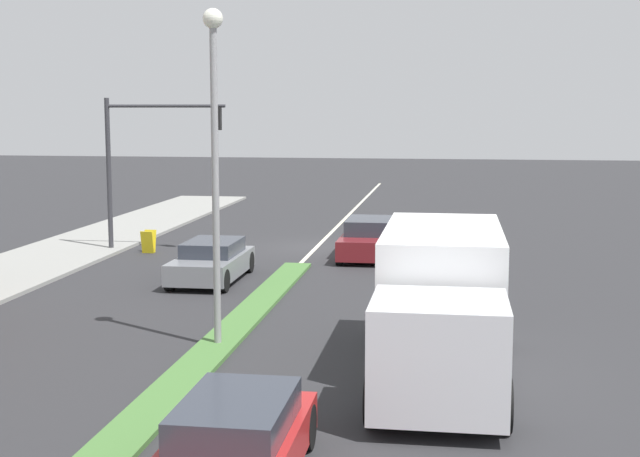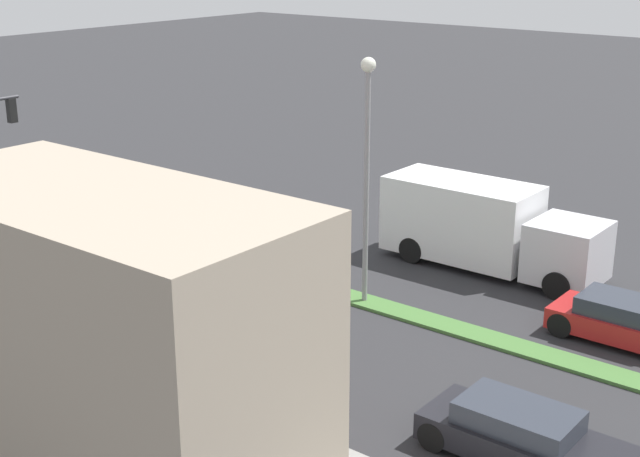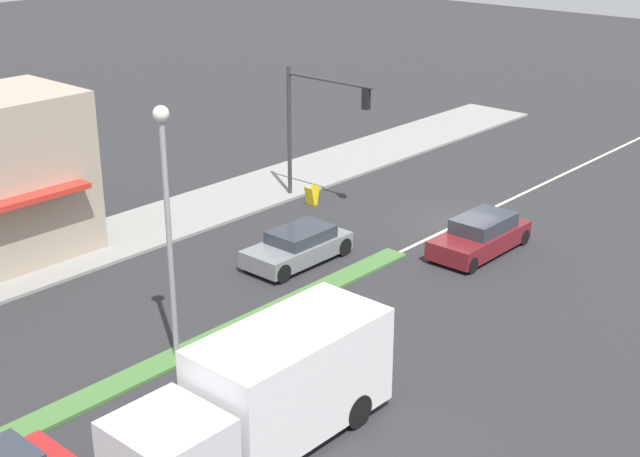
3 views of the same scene
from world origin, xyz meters
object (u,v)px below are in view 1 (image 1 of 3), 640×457
object	(u,v)px
street_lamp	(215,134)
suv_grey	(212,261)
traffic_signal_main	(145,147)
delivery_truck	(442,303)
hatchback_red	(234,446)
sedan_maroon	(369,239)
warning_aframe_sign	(149,242)

from	to	relation	value
street_lamp	suv_grey	xyz separation A→B (m)	(2.20, -7.49, -4.16)
traffic_signal_main	delivery_truck	size ratio (longest dim) A/B	0.75
delivery_truck	suv_grey	xyz separation A→B (m)	(7.20, -8.82, -0.85)
traffic_signal_main	hatchback_red	bearing A→B (deg)	112.60
street_lamp	sedan_maroon	xyz separation A→B (m)	(-2.20, -12.70, -4.12)
street_lamp	delivery_truck	xyz separation A→B (m)	(-5.00, 1.34, -3.31)
traffic_signal_main	suv_grey	bearing A→B (deg)	127.09
warning_aframe_sign	delivery_truck	xyz separation A→B (m)	(-10.97, 13.70, 1.04)
warning_aframe_sign	hatchback_red	world-z (taller)	hatchback_red
street_lamp	suv_grey	bearing A→B (deg)	-73.63
street_lamp	sedan_maroon	world-z (taller)	street_lamp
warning_aframe_sign	sedan_maroon	size ratio (longest dim) A/B	0.19
delivery_truck	sedan_maroon	world-z (taller)	delivery_truck
traffic_signal_main	sedan_maroon	bearing A→B (deg)	-179.88
street_lamp	warning_aframe_sign	bearing A→B (deg)	-64.24
street_lamp	traffic_signal_main	bearing A→B (deg)	-64.22
suv_grey	sedan_maroon	distance (m)	6.82
traffic_signal_main	hatchback_red	xyz separation A→B (m)	(-8.32, 20.00, -3.28)
sedan_maroon	traffic_signal_main	bearing A→B (deg)	0.12
traffic_signal_main	warning_aframe_sign	xyz separation A→B (m)	(-0.16, 0.31, -3.47)
street_lamp	hatchback_red	size ratio (longest dim) A/B	1.74
warning_aframe_sign	delivery_truck	world-z (taller)	delivery_truck
hatchback_red	suv_grey	bearing A→B (deg)	-73.45
delivery_truck	suv_grey	distance (m)	11.42
warning_aframe_sign	delivery_truck	size ratio (longest dim) A/B	0.11
traffic_signal_main	street_lamp	size ratio (longest dim) A/B	0.76
warning_aframe_sign	hatchback_red	bearing A→B (deg)	112.54
delivery_truck	suv_grey	bearing A→B (deg)	-50.79
suv_grey	hatchback_red	distance (m)	15.44
traffic_signal_main	delivery_truck	world-z (taller)	traffic_signal_main
street_lamp	warning_aframe_sign	distance (m)	14.40
warning_aframe_sign	sedan_maroon	world-z (taller)	sedan_maroon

